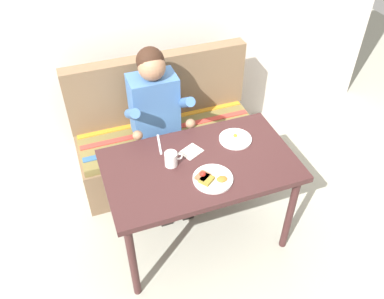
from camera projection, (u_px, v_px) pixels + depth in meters
ground_plane at (199, 234)px, 2.98m from camera, size 8.00×8.00×0.00m
table at (200, 173)px, 2.56m from camera, size 1.20×0.70×0.73m
couch at (167, 139)px, 3.30m from camera, size 1.44×0.56×1.00m
person at (157, 113)px, 2.88m from camera, size 0.45×0.61×1.21m
plate_breakfast at (211, 178)px, 2.38m from camera, size 0.24×0.24×0.05m
plate_eggs at (235, 139)px, 2.67m from camera, size 0.22×0.22×0.04m
coffee_mug at (171, 159)px, 2.46m from camera, size 0.12×0.08×0.09m
napkin at (191, 152)px, 2.58m from camera, size 0.16×0.15×0.01m
knife at (159, 144)px, 2.63m from camera, size 0.05×0.20×0.00m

